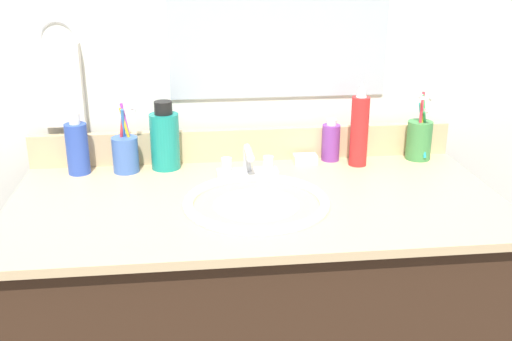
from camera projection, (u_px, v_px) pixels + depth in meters
The scene contains 15 objects.
vanity_cabinet at pixel (257, 339), 1.58m from camera, with size 1.12×0.54×0.76m, color #382316.
countertop at pixel (257, 202), 1.45m from camera, with size 1.17×0.59×0.02m, color #D1B284.
backsplash at pixel (245, 145), 1.70m from camera, with size 1.17×0.02×0.09m, color #D1B284.
back_wall at pixel (243, 194), 1.81m from camera, with size 2.27×0.04×1.30m, color silver.
towel_ring at pixel (58, 38), 1.58m from camera, with size 0.10×0.10×0.01m, color silver.
hand_towel at pixel (61, 85), 1.60m from camera, with size 0.11×0.04×0.22m, color silver.
sink_basin at pixel (256, 216), 1.42m from camera, with size 0.34×0.34×0.11m.
faucet at pixel (248, 165), 1.58m from camera, with size 0.16×0.10×0.08m.
bottle_spray_red at pixel (359, 129), 1.64m from camera, with size 0.05×0.05×0.23m.
bottle_mouthwash_teal at pixel (165, 139), 1.62m from camera, with size 0.08×0.08×0.18m.
bottle_cream_purple at pixel (331, 142), 1.69m from camera, with size 0.05×0.05×0.12m.
bottle_shampoo_blue at pixel (77, 147), 1.58m from camera, with size 0.06×0.06×0.16m.
cup_green at pixel (419, 138), 1.70m from camera, with size 0.07×0.08×0.19m.
cup_blue_plastic at pixel (126, 152), 1.60m from camera, with size 0.07×0.08×0.19m.
soap_bar at pixel (305, 159), 1.68m from camera, with size 0.06×0.04×0.02m, color white.
Camera 1 is at (-0.16, -1.33, 1.33)m, focal length 42.61 mm.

